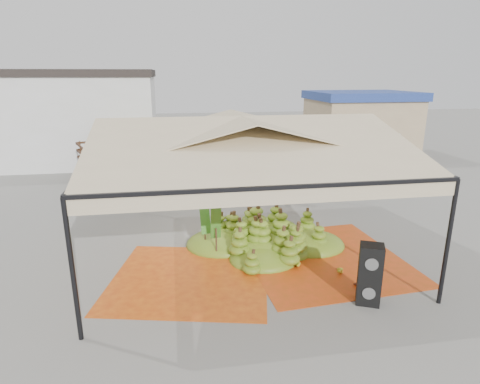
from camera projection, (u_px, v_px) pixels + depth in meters
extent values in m
plane|color=slate|center=(242.00, 245.00, 12.55)|extent=(90.00, 90.00, 0.00)
cylinder|color=black|center=(73.00, 272.00, 7.70)|extent=(0.10, 0.10, 3.00)
cylinder|color=black|center=(448.00, 244.00, 8.98)|extent=(0.10, 0.10, 3.00)
cylinder|color=black|center=(121.00, 174.00, 15.27)|extent=(0.10, 0.10, 3.00)
cylinder|color=black|center=(320.00, 166.00, 16.55)|extent=(0.10, 0.10, 3.00)
pyramid|color=#C6B48C|center=(242.00, 134.00, 11.56)|extent=(8.00, 8.00, 1.00)
cube|color=black|center=(242.00, 151.00, 11.70)|extent=(8.00, 8.00, 0.08)
cube|color=#C6B48C|center=(242.00, 157.00, 11.75)|extent=(8.00, 8.00, 0.36)
cube|color=silver|center=(33.00, 121.00, 23.48)|extent=(14.00, 6.00, 5.00)
cube|color=black|center=(26.00, 73.00, 22.71)|extent=(14.30, 6.30, 0.40)
cube|color=tan|center=(359.00, 128.00, 25.93)|extent=(6.00, 5.00, 3.60)
cube|color=navy|center=(362.00, 96.00, 25.35)|extent=(6.30, 5.30, 0.50)
cube|color=orange|center=(190.00, 278.00, 10.53)|extent=(4.77, 4.62, 0.01)
cube|color=#D24013|center=(323.00, 258.00, 11.66)|extent=(4.70, 4.91, 0.01)
ellipsoid|color=#5A831B|center=(269.00, 229.00, 12.39)|extent=(5.68, 4.91, 1.10)
ellipsoid|color=gold|center=(337.00, 269.00, 10.81)|extent=(0.52, 0.48, 0.19)
ellipsoid|color=gold|center=(293.00, 264.00, 11.08)|extent=(0.59, 0.53, 0.23)
ellipsoid|color=#562813|center=(355.00, 284.00, 10.02)|extent=(0.50, 0.44, 0.20)
ellipsoid|color=#512112|center=(361.00, 260.00, 11.34)|extent=(0.43, 0.36, 0.19)
ellipsoid|color=#507217|center=(248.00, 261.00, 11.29)|extent=(0.50, 0.44, 0.19)
ellipsoid|color=#487819|center=(166.00, 159.00, 12.44)|extent=(0.24, 0.24, 0.20)
ellipsoid|color=#487819|center=(214.00, 157.00, 12.68)|extent=(0.24, 0.24, 0.20)
ellipsoid|color=#487819|center=(260.00, 156.00, 12.92)|extent=(0.24, 0.24, 0.20)
cube|color=black|center=(368.00, 288.00, 9.32)|extent=(0.67, 0.64, 0.73)
cube|color=black|center=(371.00, 260.00, 9.12)|extent=(0.67, 0.64, 0.73)
imported|color=gray|center=(278.00, 181.00, 16.52)|extent=(0.80, 0.68, 1.87)
cube|color=#4C2E19|center=(125.00, 160.00, 20.55)|extent=(4.68, 3.37, 0.10)
cube|color=silver|center=(177.00, 153.00, 21.91)|extent=(2.11, 2.30, 1.96)
cylinder|color=black|center=(99.00, 177.00, 19.24)|extent=(0.81, 0.52, 0.77)
cylinder|color=black|center=(92.00, 170.00, 20.64)|extent=(0.81, 0.52, 0.77)
cylinder|color=black|center=(154.00, 171.00, 20.58)|extent=(0.81, 0.52, 0.77)
cylinder|color=black|center=(144.00, 165.00, 21.99)|extent=(0.81, 0.52, 0.77)
cylinder|color=black|center=(180.00, 167.00, 21.29)|extent=(0.81, 0.52, 0.77)
cylinder|color=black|center=(169.00, 162.00, 22.70)|extent=(0.81, 0.52, 0.77)
ellipsoid|color=#3F7D1A|center=(125.00, 152.00, 20.43)|extent=(3.73, 2.67, 0.60)
cube|color=gold|center=(133.00, 145.00, 20.54)|extent=(2.20, 2.20, 0.21)
cube|color=#50351A|center=(314.00, 161.00, 19.69)|extent=(5.40, 3.34, 0.12)
cube|color=silver|center=(369.00, 154.00, 20.85)|extent=(2.24, 2.55, 2.31)
cylinder|color=black|center=(292.00, 181.00, 18.31)|extent=(0.95, 0.49, 0.90)
cylinder|color=black|center=(272.00, 172.00, 20.10)|extent=(0.95, 0.49, 0.90)
cylinder|color=black|center=(350.00, 175.00, 19.47)|extent=(0.95, 0.49, 0.90)
cylinder|color=black|center=(326.00, 166.00, 21.26)|extent=(0.95, 0.49, 0.90)
cylinder|color=black|center=(378.00, 172.00, 20.09)|extent=(0.95, 0.49, 0.90)
cylinder|color=black|center=(353.00, 164.00, 21.87)|extent=(0.95, 0.49, 0.90)
ellipsoid|color=#487718|center=(315.00, 151.00, 19.54)|extent=(4.31, 2.63, 0.70)
cube|color=yellow|center=(324.00, 142.00, 19.61)|extent=(2.39, 2.39, 0.25)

